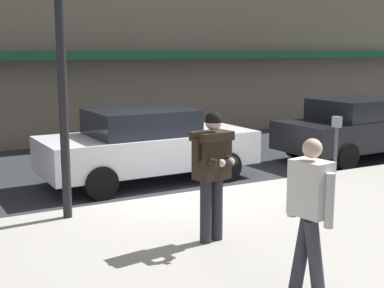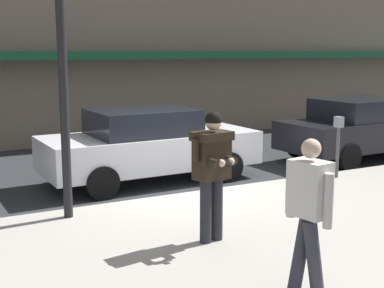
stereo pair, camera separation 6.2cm
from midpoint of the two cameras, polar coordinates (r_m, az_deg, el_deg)
name	(u,v)px [view 2 (the right image)]	position (r m, az deg, el deg)	size (l,w,h in m)	color
ground_plane	(186,196)	(10.22, -0.43, -5.59)	(80.00, 80.00, 0.00)	#2B2D30
sidewalk	(330,228)	(8.51, 14.72, -8.66)	(32.00, 5.30, 0.14)	#A8A399
curb_paint_line	(230,189)	(10.74, 4.20, -4.83)	(28.00, 0.12, 0.01)	silver
parked_sedan_mid	(149,144)	(11.25, -4.48, -0.05)	(4.55, 2.02, 1.54)	silver
parked_sedan_far	(362,128)	(14.31, 17.83, 1.65)	(4.57, 2.07, 1.54)	black
man_texting_on_phone	(212,162)	(7.21, 2.42, -1.97)	(0.64, 0.62, 1.81)	#23232B
pedestrian_in_light_coat	(309,206)	(5.86, 12.66, -6.49)	(0.38, 0.59, 1.70)	#33333D
street_lamp_post	(61,23)	(8.37, -13.62, 12.43)	(0.36, 0.36, 4.88)	black
parking_meter	(338,138)	(11.37, 15.47, 0.63)	(0.12, 0.18, 1.27)	#4C4C51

